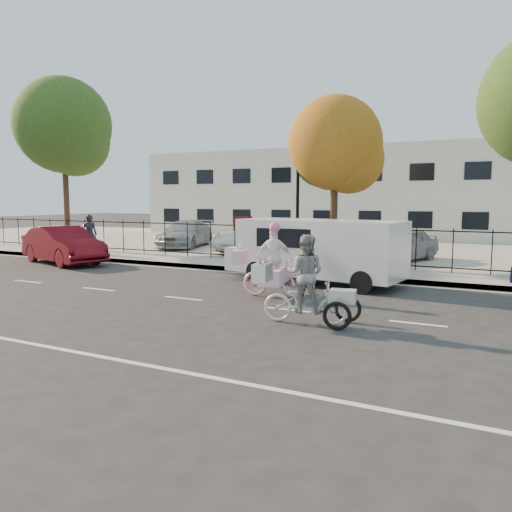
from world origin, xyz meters
The scene contains 20 objects.
ground centered at (0.00, 0.00, 0.00)m, with size 120.00×120.00×0.00m, color #333334.
road_markings centered at (0.00, 0.00, 0.01)m, with size 60.00×9.52×0.01m, color silver, non-canonical shape.
curb centered at (0.00, 5.05, 0.07)m, with size 60.00×0.10×0.15m, color #A8A399.
sidewalk centered at (0.00, 6.10, 0.07)m, with size 60.00×2.20×0.15m, color #A8A399.
parking_lot centered at (0.00, 15.00, 0.07)m, with size 60.00×15.60×0.15m, color #A8A399.
iron_fence centered at (0.00, 7.20, 0.90)m, with size 58.00×0.06×1.50m, color black, non-canonical shape.
building centered at (0.00, 25.00, 3.00)m, with size 34.00×10.00×6.00m, color silver.
lamppost centered at (0.50, 6.80, 3.11)m, with size 0.36×0.36×4.33m.
street_sign centered at (-1.85, 6.80, 1.42)m, with size 0.85×0.06×1.80m.
zebra_trike centered at (3.84, -1.01, 0.73)m, with size 2.23×1.04×1.90m.
unicorn_bike centered at (2.00, 1.34, 0.75)m, with size 2.05×1.46×2.02m.
white_van centered at (2.31, 3.88, 1.10)m, with size 5.83×2.61×1.99m.
red_sedan centered at (-8.56, 3.80, 0.76)m, with size 1.61×4.61×1.52m, color #610B13.
pedestrian centered at (-9.21, 5.90, 1.05)m, with size 0.65×0.43×1.80m, color black.
lot_car_a centered at (-7.32, 10.70, 0.83)m, with size 1.91×4.69×1.36m, color #989B9F.
lot_car_b centered at (-2.70, 10.13, 0.86)m, with size 2.36×5.12×1.42m, color white.
lot_car_c centered at (-0.65, 10.74, 0.78)m, with size 1.34×3.85×1.27m, color #4C4D54.
lot_car_d centered at (3.86, 9.63, 0.82)m, with size 1.58×3.93×1.34m, color #929399.
tree_west centered at (-11.94, 7.36, 5.99)m, with size 4.66×4.66×8.55m.
tree_mid centered at (1.84, 7.54, 4.52)m, with size 3.56×3.53×6.47m.
Camera 1 is at (7.57, -10.78, 2.64)m, focal length 35.00 mm.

